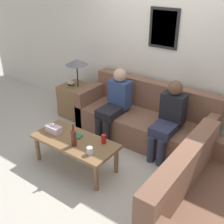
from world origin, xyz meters
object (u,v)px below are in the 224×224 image
at_px(couch_main, 145,120).
at_px(coffee_table, 75,143).
at_px(teddy_bear, 149,197).
at_px(couch_side, 204,206).
at_px(person_left, 115,101).
at_px(person_right, 169,117).
at_px(wine_bottle, 74,138).
at_px(drinking_glass, 90,151).

relative_size(couch_main, coffee_table, 1.84).
bearing_deg(teddy_bear, coffee_table, 176.64).
relative_size(couch_side, person_left, 1.48).
bearing_deg(person_right, coffee_table, -130.09).
bearing_deg(couch_main, wine_bottle, -102.39).
xyz_separation_m(couch_main, couch_side, (1.43, -1.27, 0.00)).
height_order(drinking_glass, person_right, person_right).
height_order(couch_side, drinking_glass, couch_side).
bearing_deg(couch_side, person_left, 61.01).
bearing_deg(wine_bottle, person_right, 55.25).
bearing_deg(drinking_glass, coffee_table, 161.12).
bearing_deg(wine_bottle, coffee_table, 130.90).
height_order(drinking_glass, teddy_bear, drinking_glass).
relative_size(wine_bottle, teddy_bear, 0.94).
bearing_deg(teddy_bear, wine_bottle, -178.60).
bearing_deg(person_left, person_right, 0.82).
bearing_deg(person_left, drinking_glass, -69.37).
xyz_separation_m(wine_bottle, person_right, (0.79, 1.14, 0.06)).
xyz_separation_m(couch_side, person_right, (-0.94, 1.05, 0.30)).
distance_m(couch_side, person_left, 2.16).
xyz_separation_m(couch_main, person_left, (-0.44, -0.23, 0.30)).
bearing_deg(person_right, couch_main, 156.56).
distance_m(coffee_table, person_left, 1.06).
bearing_deg(coffee_table, drinking_glass, -18.88).
bearing_deg(couch_side, couch_main, 48.50).
bearing_deg(couch_side, drinking_glass, 94.86).
height_order(couch_side, person_left, person_left).
bearing_deg(couch_main, drinking_glass, -90.25).
xyz_separation_m(coffee_table, person_left, (-0.06, 1.03, 0.23)).
xyz_separation_m(drinking_glass, person_left, (-0.44, 1.16, 0.13)).
distance_m(coffee_table, drinking_glass, 0.41).
relative_size(coffee_table, wine_bottle, 3.77).
bearing_deg(couch_main, couch_side, -41.50).
bearing_deg(coffee_table, person_left, 93.25).
bearing_deg(teddy_bear, person_right, 106.88).
bearing_deg(couch_side, person_right, 41.68).
relative_size(couch_side, coffee_table, 1.37).
bearing_deg(couch_main, person_left, -152.75).
height_order(coffee_table, person_right, person_right).
bearing_deg(couch_main, coffee_table, -106.97).
bearing_deg(teddy_bear, couch_side, 6.15).
relative_size(couch_main, person_right, 1.98).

